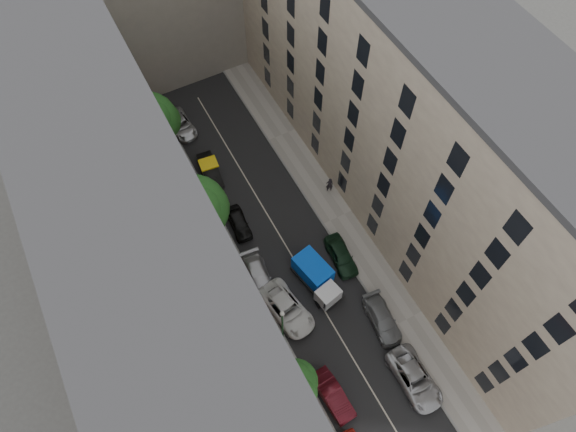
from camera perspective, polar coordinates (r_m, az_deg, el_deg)
ground at (r=45.69m, az=-0.43°, el=-3.01°), size 120.00×120.00×0.00m
road_surface at (r=45.68m, az=-0.43°, el=-3.00°), size 8.00×44.00×0.02m
sidewalk_left at (r=44.78m, az=-6.70°, el=-5.86°), size 3.00×44.00×0.15m
sidewalk_right at (r=47.10m, az=5.51°, el=-0.18°), size 3.00×44.00×0.15m
building_left at (r=35.88m, az=-16.30°, el=-2.71°), size 8.00×44.00×20.00m
building_right at (r=41.40m, az=13.30°, el=9.95°), size 8.00×44.00×20.00m
tarp_truck at (r=42.93m, az=3.23°, el=-6.82°), size 2.87×5.24×2.27m
car_left_1 at (r=40.66m, az=5.00°, el=-19.21°), size 1.81×4.38×1.41m
car_left_2 at (r=42.36m, az=-0.13°, el=-10.25°), size 3.33×5.75×1.51m
car_left_3 at (r=43.54m, az=-3.30°, el=-6.80°), size 2.51×5.05×1.41m
car_left_4 at (r=46.16m, az=-5.48°, el=-0.76°), size 1.82×3.87×1.28m
car_left_5 at (r=49.58m, az=-8.67°, el=5.03°), size 1.92×4.43×1.42m
car_left_6 at (r=53.78m, az=-11.84°, el=9.92°), size 2.40×4.71×1.27m
car_right_0 at (r=41.87m, az=13.90°, el=-17.14°), size 2.54×5.31×1.46m
car_right_1 at (r=42.83m, az=10.44°, el=-11.22°), size 2.38×4.75×1.32m
car_right_2 at (r=44.54m, az=5.93°, el=-4.39°), size 2.17×4.45×1.46m
tree_near at (r=35.26m, az=0.07°, el=-18.93°), size 4.55×4.16×8.32m
tree_mid at (r=40.83m, az=-10.21°, el=0.56°), size 5.76×5.55×9.03m
tree_far at (r=48.24m, az=-14.93°, el=10.03°), size 5.40×5.14×7.93m
lamp_post at (r=38.53m, az=-0.63°, el=-11.90°), size 0.36×0.36×6.16m
pedestrian at (r=47.81m, az=4.64°, el=3.49°), size 0.78×0.66×1.82m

